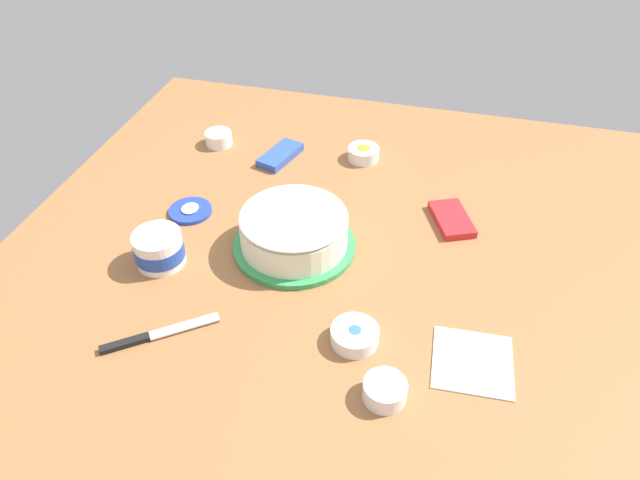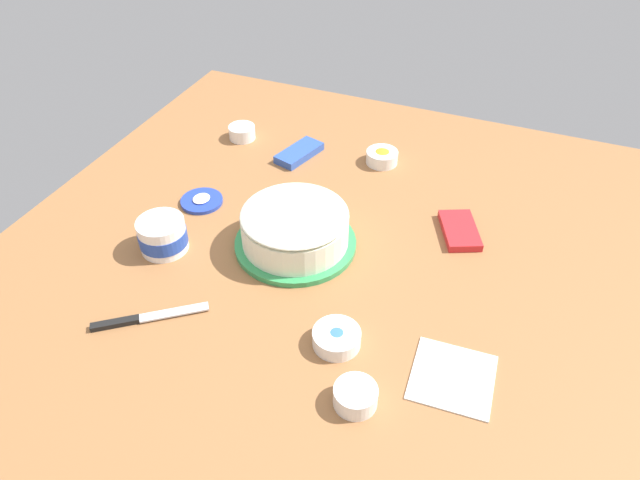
% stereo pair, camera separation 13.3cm
% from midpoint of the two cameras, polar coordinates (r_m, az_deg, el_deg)
% --- Properties ---
extents(ground_plane, '(1.54, 1.54, 0.00)m').
position_cam_midpoint_polar(ground_plane, '(1.34, -1.48, -1.54)').
color(ground_plane, '#936038').
extents(frosted_cake, '(0.28, 0.28, 0.11)m').
position_cam_midpoint_polar(frosted_cake, '(1.33, -5.36, 0.93)').
color(frosted_cake, '#339351').
rests_on(frosted_cake, ground_plane).
extents(frosting_tub, '(0.11, 0.11, 0.08)m').
position_cam_midpoint_polar(frosting_tub, '(1.36, -18.21, -0.89)').
color(frosting_tub, white).
rests_on(frosting_tub, ground_plane).
extents(frosting_tub_lid, '(0.11, 0.11, 0.02)m').
position_cam_midpoint_polar(frosting_tub_lid, '(1.51, -15.05, 2.70)').
color(frosting_tub_lid, '#233DAD').
rests_on(frosting_tub_lid, ground_plane).
extents(spreading_knife, '(0.16, 0.20, 0.01)m').
position_cam_midpoint_polar(spreading_knife, '(1.23, -19.35, -9.03)').
color(spreading_knife, silver).
rests_on(spreading_knife, ground_plane).
extents(sprinkle_bowl_blue, '(0.10, 0.10, 0.03)m').
position_cam_midpoint_polar(sprinkle_bowl_blue, '(1.15, 0.08, -9.43)').
color(sprinkle_bowl_blue, white).
rests_on(sprinkle_bowl_blue, ground_plane).
extents(sprinkle_bowl_orange, '(0.09, 0.09, 0.04)m').
position_cam_midpoint_polar(sprinkle_bowl_orange, '(1.66, 1.96, 8.45)').
color(sprinkle_bowl_orange, white).
rests_on(sprinkle_bowl_orange, ground_plane).
extents(sprinkle_bowl_green, '(0.08, 0.08, 0.04)m').
position_cam_midpoint_polar(sprinkle_bowl_green, '(1.07, 2.73, -14.66)').
color(sprinkle_bowl_green, white).
rests_on(sprinkle_bowl_green, ground_plane).
extents(sprinkle_bowl_pink, '(0.08, 0.08, 0.04)m').
position_cam_midpoint_polar(sprinkle_bowl_pink, '(1.76, -12.06, 9.68)').
color(sprinkle_bowl_pink, white).
rests_on(sprinkle_bowl_pink, ground_plane).
extents(candy_box_lower, '(0.16, 0.13, 0.02)m').
position_cam_midpoint_polar(candy_box_lower, '(1.45, 10.23, 1.92)').
color(candy_box_lower, red).
rests_on(candy_box_lower, ground_plane).
extents(candy_box_upper, '(0.16, 0.10, 0.02)m').
position_cam_midpoint_polar(candy_box_upper, '(1.67, -6.20, 8.18)').
color(candy_box_upper, '#2D51B2').
rests_on(candy_box_upper, ground_plane).
extents(paper_napkin, '(0.16, 0.16, 0.01)m').
position_cam_midpoint_polar(paper_napkin, '(1.15, 11.48, -11.72)').
color(paper_napkin, white).
rests_on(paper_napkin, ground_plane).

